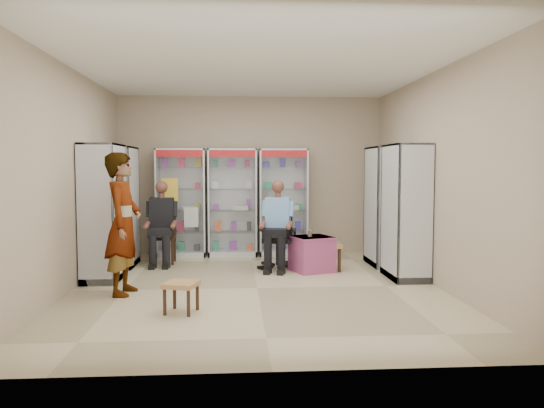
{
  "coord_description": "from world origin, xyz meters",
  "views": [
    {
      "loc": [
        -0.29,
        -7.19,
        1.66
      ],
      "look_at": [
        0.25,
        0.7,
        1.11
      ],
      "focal_mm": 35.0,
      "sensor_mm": 36.0,
      "label": 1
    }
  ],
  "objects": [
    {
      "name": "standing_man",
      "position": [
        -1.75,
        -0.22,
        0.93
      ],
      "size": [
        0.5,
        0.71,
        1.85
      ],
      "primitive_type": "imported",
      "rotation": [
        0.0,
        0.0,
        1.48
      ],
      "color": "gray",
      "rests_on": "floor"
    },
    {
      "name": "cabinet_right_far",
      "position": [
        2.23,
        1.6,
        1.0
      ],
      "size": [
        0.9,
        0.5,
        2.0
      ],
      "primitive_type": "cube",
      "rotation": [
        0.0,
        0.0,
        1.57
      ],
      "color": "silver",
      "rests_on": "floor"
    },
    {
      "name": "woven_stool_b",
      "position": [
        -0.92,
        -1.17,
        0.18
      ],
      "size": [
        0.44,
        0.44,
        0.35
      ],
      "primitive_type": "cube",
      "rotation": [
        0.0,
        0.0,
        -0.28
      ],
      "color": "#B27A4B",
      "rests_on": "floor"
    },
    {
      "name": "pink_trunk",
      "position": [
        0.92,
        1.12,
        0.28
      ],
      "size": [
        0.74,
        0.72,
        0.56
      ],
      "primitive_type": "cube",
      "rotation": [
        0.0,
        0.0,
        0.35
      ],
      "color": "#A14078",
      "rests_on": "floor"
    },
    {
      "name": "tea_glass",
      "position": [
        0.88,
        1.1,
        0.61
      ],
      "size": [
        0.07,
        0.07,
        0.1
      ],
      "primitive_type": "cylinder",
      "color": "#621F08",
      "rests_on": "pink_trunk"
    },
    {
      "name": "cabinet_back_mid",
      "position": [
        -0.35,
        2.73,
        1.0
      ],
      "size": [
        0.9,
        0.5,
        2.0
      ],
      "primitive_type": "cube",
      "color": "silver",
      "rests_on": "floor"
    },
    {
      "name": "cabinet_back_right",
      "position": [
        0.6,
        2.73,
        1.0
      ],
      "size": [
        0.9,
        0.5,
        2.0
      ],
      "primitive_type": "cube",
      "color": "silver",
      "rests_on": "floor"
    },
    {
      "name": "floor",
      "position": [
        0.0,
        0.0,
        0.0
      ],
      "size": [
        6.0,
        6.0,
        0.0
      ],
      "primitive_type": "plane",
      "color": "#C4B388",
      "rests_on": "ground"
    },
    {
      "name": "cabinet_left_near",
      "position": [
        -2.23,
        0.7,
        1.0
      ],
      "size": [
        0.9,
        0.5,
        2.0
      ],
      "primitive_type": "cube",
      "rotation": [
        0.0,
        0.0,
        -1.57
      ],
      "color": "silver",
      "rests_on": "floor"
    },
    {
      "name": "wooden_chair",
      "position": [
        -1.55,
        2.0,
        0.47
      ],
      "size": [
        0.42,
        0.42,
        0.94
      ],
      "primitive_type": "cube",
      "color": "#322213",
      "rests_on": "floor"
    },
    {
      "name": "cabinet_back_left",
      "position": [
        -1.3,
        2.73,
        1.0
      ],
      "size": [
        0.9,
        0.5,
        2.0
      ],
      "primitive_type": "cube",
      "color": "#ABACB2",
      "rests_on": "floor"
    },
    {
      "name": "woven_stool_a",
      "position": [
        1.14,
        1.16,
        0.22
      ],
      "size": [
        0.5,
        0.5,
        0.45
      ],
      "primitive_type": "cube",
      "rotation": [
        0.0,
        0.0,
        0.13
      ],
      "color": "#A77846",
      "rests_on": "floor"
    },
    {
      "name": "cabinet_left_far",
      "position": [
        -2.23,
        1.8,
        1.0
      ],
      "size": [
        0.9,
        0.5,
        2.0
      ],
      "primitive_type": "cube",
      "rotation": [
        0.0,
        0.0,
        -1.57
      ],
      "color": "#B5B9BD",
      "rests_on": "floor"
    },
    {
      "name": "seated_customer",
      "position": [
        -1.55,
        1.95,
        0.67
      ],
      "size": [
        0.44,
        0.6,
        1.34
      ],
      "primitive_type": null,
      "color": "black",
      "rests_on": "floor"
    },
    {
      "name": "room_shell",
      "position": [
        0.0,
        0.0,
        1.97
      ],
      "size": [
        5.02,
        6.02,
        3.01
      ],
      "color": "tan",
      "rests_on": "ground"
    },
    {
      "name": "cabinet_right_near",
      "position": [
        2.23,
        0.5,
        1.0
      ],
      "size": [
        0.9,
        0.5,
        2.0
      ],
      "primitive_type": "cube",
      "rotation": [
        0.0,
        0.0,
        1.57
      ],
      "color": "#ACAFB3",
      "rests_on": "floor"
    },
    {
      "name": "seated_shopkeeper",
      "position": [
        0.4,
        1.35,
        0.68
      ],
      "size": [
        0.58,
        0.71,
        1.36
      ],
      "primitive_type": null,
      "rotation": [
        0.0,
        0.0,
        -0.23
      ],
      "color": "#71A2DF",
      "rests_on": "floor"
    },
    {
      "name": "office_chair",
      "position": [
        0.4,
        1.4,
        0.53
      ],
      "size": [
        0.7,
        0.7,
        1.07
      ],
      "primitive_type": "cube",
      "rotation": [
        0.0,
        0.0,
        -0.23
      ],
      "color": "black",
      "rests_on": "floor"
    }
  ]
}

